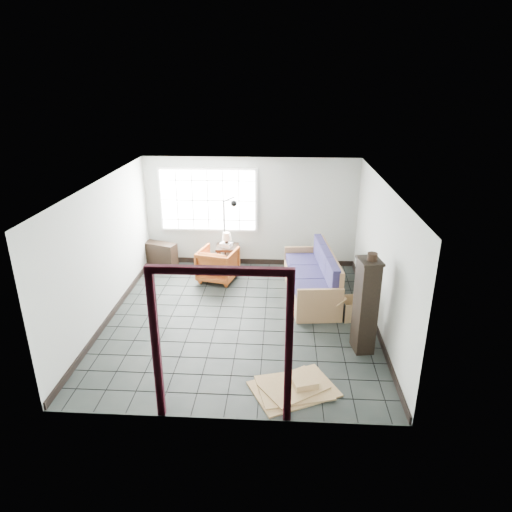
# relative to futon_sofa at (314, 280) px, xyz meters

# --- Properties ---
(ground) EXTENTS (5.50, 5.50, 0.00)m
(ground) POSITION_rel_futon_sofa_xyz_m (-1.43, -1.03, -0.37)
(ground) COLOR black
(ground) RESTS_ON ground
(room_shell) EXTENTS (5.02, 5.52, 2.61)m
(room_shell) POSITION_rel_futon_sofa_xyz_m (-1.43, -1.00, 1.31)
(room_shell) COLOR #B0B5AD
(room_shell) RESTS_ON ground
(window_panel) EXTENTS (2.32, 0.08, 1.52)m
(window_panel) POSITION_rel_futon_sofa_xyz_m (-2.43, 1.67, 1.23)
(window_panel) COLOR silver
(window_panel) RESTS_ON ground
(doorway_trim) EXTENTS (1.80, 0.08, 2.20)m
(doorway_trim) POSITION_rel_futon_sofa_xyz_m (-1.43, -3.73, 1.01)
(doorway_trim) COLOR #370C17
(doorway_trim) RESTS_ON ground
(futon_sofa) EXTENTS (1.09, 2.36, 1.02)m
(futon_sofa) POSITION_rel_futon_sofa_xyz_m (0.00, 0.00, 0.00)
(futon_sofa) COLOR #966643
(futon_sofa) RESTS_ON ground
(armchair) EXTENTS (0.94, 0.91, 0.81)m
(armchair) POSITION_rel_futon_sofa_xyz_m (-2.10, 0.72, 0.04)
(armchair) COLOR brown
(armchair) RESTS_ON ground
(side_table) EXTENTS (0.54, 0.54, 0.57)m
(side_table) POSITION_rel_futon_sofa_xyz_m (-1.96, 1.37, 0.10)
(side_table) COLOR black
(side_table) RESTS_ON ground
(table_lamp) EXTENTS (0.30, 0.30, 0.36)m
(table_lamp) POSITION_rel_futon_sofa_xyz_m (-1.97, 1.31, 0.45)
(table_lamp) COLOR black
(table_lamp) RESTS_ON side_table
(projector) EXTENTS (0.32, 0.28, 0.09)m
(projector) POSITION_rel_futon_sofa_xyz_m (-1.99, 1.33, 0.25)
(projector) COLOR silver
(projector) RESTS_ON side_table
(floor_lamp) EXTENTS (0.48, 0.37, 1.79)m
(floor_lamp) POSITION_rel_futon_sofa_xyz_m (-1.90, 1.30, 0.59)
(floor_lamp) COLOR black
(floor_lamp) RESTS_ON ground
(console_shelf) EXTENTS (0.84, 0.55, 0.61)m
(console_shelf) POSITION_rel_futon_sofa_xyz_m (-3.58, 1.37, -0.06)
(console_shelf) COLOR black
(console_shelf) RESTS_ON ground
(tall_shelf) EXTENTS (0.41, 0.49, 1.63)m
(tall_shelf) POSITION_rel_futon_sofa_xyz_m (0.69, -1.96, 0.46)
(tall_shelf) COLOR black
(tall_shelf) RESTS_ON ground
(pot) EXTENTS (0.17, 0.17, 0.12)m
(pot) POSITION_rel_futon_sofa_xyz_m (0.72, -1.99, 1.32)
(pot) COLOR black
(pot) RESTS_ON tall_shelf
(open_box) EXTENTS (0.97, 0.63, 0.51)m
(open_box) POSITION_rel_futon_sofa_xyz_m (0.72, -0.84, -0.18)
(open_box) COLOR #A0764D
(open_box) RESTS_ON ground
(cardboard_pile) EXTENTS (1.43, 1.27, 0.17)m
(cardboard_pile) POSITION_rel_futon_sofa_xyz_m (-0.45, -3.12, -0.32)
(cardboard_pile) COLOR #A0764D
(cardboard_pile) RESTS_ON ground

